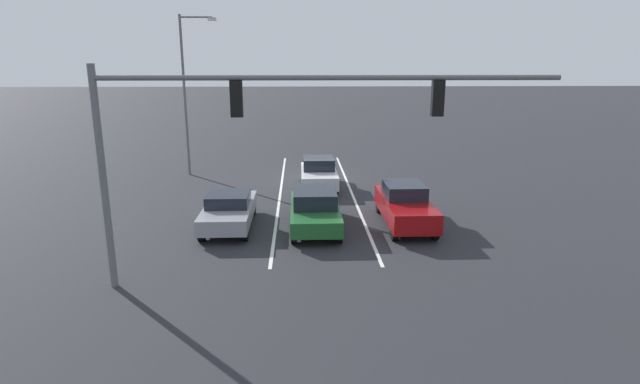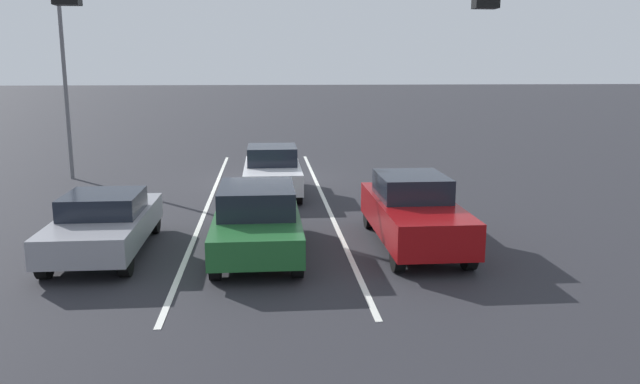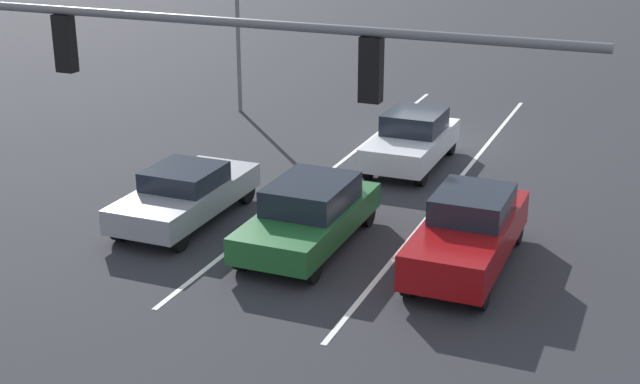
% 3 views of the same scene
% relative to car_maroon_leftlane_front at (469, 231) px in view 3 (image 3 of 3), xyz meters
% --- Properties ---
extents(ground_plane, '(240.00, 240.00, 0.00)m').
position_rel_car_maroon_leftlane_front_xyz_m(ground_plane, '(3.32, -8.65, -0.81)').
color(ground_plane, '#28282D').
extents(lane_stripe_left_divider, '(0.12, 18.93, 0.01)m').
position_rel_car_maroon_leftlane_front_xyz_m(lane_stripe_left_divider, '(1.55, -5.18, -0.80)').
color(lane_stripe_left_divider, silver).
rests_on(lane_stripe_left_divider, ground_plane).
extents(lane_stripe_center_divider, '(0.12, 18.93, 0.01)m').
position_rel_car_maroon_leftlane_front_xyz_m(lane_stripe_center_divider, '(5.08, -5.18, -0.80)').
color(lane_stripe_center_divider, silver).
rests_on(lane_stripe_center_divider, ground_plane).
extents(car_maroon_leftlane_front, '(1.72, 4.63, 1.62)m').
position_rel_car_maroon_leftlane_front_xyz_m(car_maroon_leftlane_front, '(0.00, 0.00, 0.00)').
color(car_maroon_leftlane_front, maroon).
rests_on(car_maroon_leftlane_front, ground_plane).
extents(car_darkgreen_midlane_front, '(1.85, 4.49, 1.49)m').
position_rel_car_maroon_leftlane_front_xyz_m(car_darkgreen_midlane_front, '(3.55, 0.25, -0.05)').
color(car_darkgreen_midlane_front, '#1E5928').
rests_on(car_darkgreen_midlane_front, ground_plane).
extents(car_gray_rightlane_front, '(1.80, 4.40, 1.35)m').
position_rel_car_maroon_leftlane_front_xyz_m(car_gray_rightlane_front, '(6.88, -0.02, -0.12)').
color(car_gray_rightlane_front, gray).
rests_on(car_gray_rightlane_front, ground_plane).
extents(car_silver_midlane_second, '(1.77, 4.14, 1.54)m').
position_rel_car_maroon_leftlane_front_xyz_m(car_silver_midlane_second, '(3.13, -6.20, -0.04)').
color(car_silver_midlane_second, silver).
rests_on(car_silver_midlane_second, ground_plane).
extents(traffic_signal_gantry, '(12.43, 0.37, 6.18)m').
position_rel_car_maroon_leftlane_front_xyz_m(traffic_signal_gantry, '(5.51, 5.27, 3.86)').
color(traffic_signal_gantry, slate).
rests_on(traffic_signal_gantry, ground_plane).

